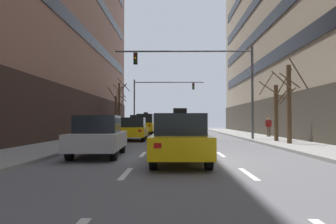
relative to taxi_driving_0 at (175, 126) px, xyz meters
name	(u,v)px	position (x,y,z in m)	size (l,w,h in m)	color
ground_plane	(183,160)	(0.11, -27.23, -0.85)	(120.00, 120.00, 0.00)	slate
sidewalk_left	(3,158)	(-6.49, -27.23, -0.78)	(3.28, 80.00, 0.14)	gray
lane_stripe_l1_s3	(126,173)	(-1.54, -30.23, -0.84)	(0.16, 2.00, 0.01)	silver
lane_stripe_l1_s4	(143,154)	(-1.54, -25.23, -0.84)	(0.16, 2.00, 0.01)	silver
lane_stripe_l1_s5	(151,145)	(-1.54, -20.23, -0.84)	(0.16, 2.00, 0.01)	silver
lane_stripe_l1_s6	(155,140)	(-1.54, -15.23, -0.84)	(0.16, 2.00, 0.01)	silver
lane_stripe_l1_s7	(158,137)	(-1.54, -10.23, -0.84)	(0.16, 2.00, 0.01)	silver
lane_stripe_l1_s8	(161,134)	(-1.54, -5.23, -0.84)	(0.16, 2.00, 0.01)	silver
lane_stripe_l1_s9	(162,133)	(-1.54, -0.23, -0.84)	(0.16, 2.00, 0.01)	silver
lane_stripe_l1_s10	(163,131)	(-1.54, 4.77, -0.84)	(0.16, 2.00, 0.01)	silver
lane_stripe_l2_s3	(248,174)	(1.76, -30.23, -0.84)	(0.16, 2.00, 0.01)	silver
lane_stripe_l2_s4	(221,154)	(1.76, -25.23, -0.84)	(0.16, 2.00, 0.01)	silver
lane_stripe_l2_s5	(208,145)	(1.76, -20.23, -0.84)	(0.16, 2.00, 0.01)	silver
lane_stripe_l2_s6	(200,140)	(1.76, -15.23, -0.84)	(0.16, 2.00, 0.01)	silver
lane_stripe_l2_s7	(196,137)	(1.76, -10.23, -0.84)	(0.16, 2.00, 0.01)	silver
lane_stripe_l2_s8	(192,134)	(1.76, -5.23, -0.84)	(0.16, 2.00, 0.01)	silver
lane_stripe_l2_s9	(190,133)	(1.76, -0.23, -0.84)	(0.16, 2.00, 0.01)	silver
lane_stripe_l2_s10	(188,131)	(1.76, 4.77, -0.84)	(0.16, 2.00, 0.01)	silver
taxi_driving_0	(175,126)	(0.00, 0.00, 0.00)	(2.11, 4.66, 1.90)	black
taxi_driving_1	(133,129)	(-3.10, -15.76, -0.03)	(1.91, 4.45, 1.84)	black
car_driving_2	(99,136)	(-3.24, -26.13, -0.04)	(2.01, 4.44, 1.64)	black
car_driving_3	(179,130)	(0.20, -16.41, -0.04)	(1.87, 4.38, 1.64)	black
taxi_driving_4	(150,126)	(-3.09, 1.19, -0.03)	(1.91, 4.44, 1.84)	black
taxi_driving_5	(146,124)	(-3.14, -4.61, 0.22)	(2.05, 4.52, 2.33)	black
taxi_driving_6	(180,139)	(-0.04, -28.23, -0.03)	(1.87, 4.44, 1.85)	black
traffic_signal_0	(210,73)	(2.43, -15.75, 4.03)	(10.03, 0.35, 6.69)	#4C4C51
traffic_signal_1	(155,95)	(-2.54, 2.65, 3.95)	(9.10, 0.35, 6.63)	#4C4C51
street_tree_0	(116,113)	(-6.15, -5.62, 1.33)	(1.91, 1.85, 4.79)	#4C3823
street_tree_1	(276,109)	(6.41, -18.15, 1.34)	(2.25, 2.25, 4.61)	#4C3823
street_tree_2	(120,105)	(-6.12, -3.65, 2.34)	(1.96, 2.01, 5.88)	#4C3823
street_tree_3	(289,102)	(6.38, -20.52, 1.65)	(1.96, 1.17, 4.74)	#4C3823
pedestrian_0	(269,126)	(7.54, -12.61, 0.17)	(0.52, 0.25, 1.53)	brown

